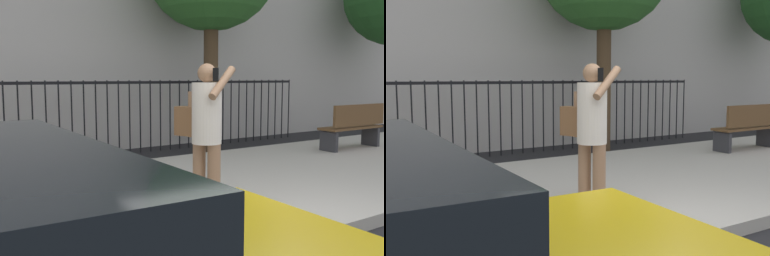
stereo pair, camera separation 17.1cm
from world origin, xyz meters
The scene contains 5 objects.
ground_plane centered at (0.00, 0.00, 0.00)m, with size 60.00×60.00×0.00m, color black.
sidewalk centered at (0.00, 2.20, 0.07)m, with size 28.00×4.40×0.15m, color #B2ADA3.
iron_fence centered at (0.00, 5.90, 1.02)m, with size 12.03×0.04×1.60m.
pedestrian_on_phone centered at (-0.13, 1.29, 1.11)m, with size 0.55×0.72×1.66m.
street_bench centered at (4.98, 3.02, 0.65)m, with size 1.60×0.45×0.95m.
Camera 2 is at (-2.88, -2.89, 1.65)m, focal length 41.35 mm.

